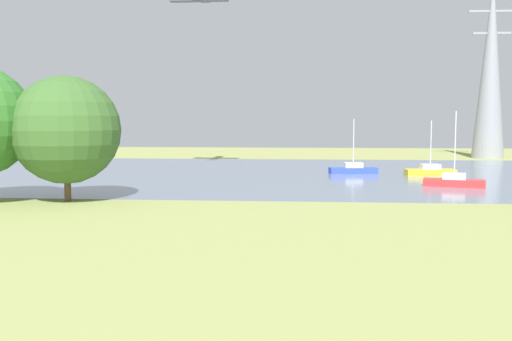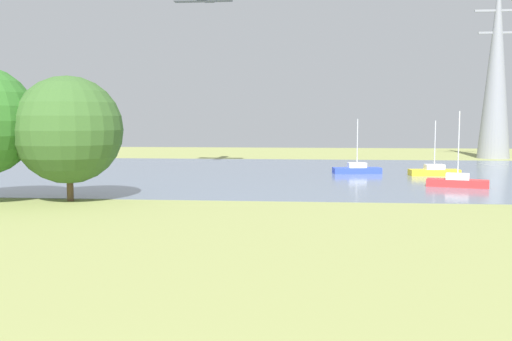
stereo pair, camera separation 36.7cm
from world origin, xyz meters
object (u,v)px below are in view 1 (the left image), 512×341
at_px(sailboat_yellow, 430,171).
at_px(sailboat_blue, 353,169).
at_px(tree_east_near, 66,130).
at_px(sailboat_red, 454,181).
at_px(electricity_pylon, 490,67).

height_order(sailboat_yellow, sailboat_blue, sailboat_blue).
height_order(sailboat_yellow, tree_east_near, tree_east_near).
distance_m(sailboat_yellow, sailboat_red, 9.33).
relative_size(sailboat_red, electricity_pylon, 0.24).
xyz_separation_m(sailboat_blue, electricity_pylon, (21.04, 24.84, 12.33)).
bearing_deg(tree_east_near, sailboat_yellow, 35.09).
xyz_separation_m(sailboat_yellow, sailboat_red, (-0.14, -9.32, 0.01)).
xyz_separation_m(sailboat_blue, sailboat_red, (7.20, -10.75, 0.01)).
xyz_separation_m(sailboat_blue, tree_east_near, (-20.91, -21.28, 4.35)).
bearing_deg(sailboat_yellow, sailboat_red, -90.84).
height_order(tree_east_near, electricity_pylon, electricity_pylon).
distance_m(sailboat_blue, tree_east_near, 30.15).
relative_size(tree_east_near, electricity_pylon, 0.33).
xyz_separation_m(sailboat_red, tree_east_near, (-28.11, -10.52, 4.34)).
bearing_deg(electricity_pylon, sailboat_blue, -130.27).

